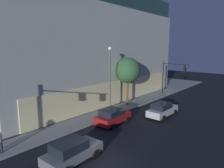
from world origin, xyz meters
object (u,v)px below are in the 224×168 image
at_px(modern_building, 68,48).
at_px(sidewalk_tree, 128,70).
at_px(car_red, 113,116).
at_px(street_lamp_sidewalk, 110,72).
at_px(car_grey, 72,151).
at_px(traffic_light_far_corner, 171,73).
at_px(pedestrian_waiting, 0,140).
at_px(car_silver, 162,110).

height_order(modern_building, sidewalk_tree, modern_building).
bearing_deg(car_red, sidewalk_tree, 24.63).
bearing_deg(sidewalk_tree, street_lamp_sidewalk, -174.88).
bearing_deg(street_lamp_sidewalk, car_grey, -152.05).
xyz_separation_m(traffic_light_far_corner, car_red, (-15.77, -0.95, -3.11)).
bearing_deg(pedestrian_waiting, car_silver, -17.87).
distance_m(modern_building, pedestrian_waiting, 22.11).
xyz_separation_m(sidewalk_tree, car_silver, (-1.13, -5.91, -4.06)).
relative_size(modern_building, car_red, 7.60).
bearing_deg(traffic_light_far_corner, modern_building, 123.60).
bearing_deg(car_silver, car_grey, 178.91).
bearing_deg(car_red, car_silver, -27.45).
relative_size(pedestrian_waiting, car_silver, 0.37).
bearing_deg(street_lamp_sidewalk, car_red, -134.54).
bearing_deg(car_red, traffic_light_far_corner, 3.43).
bearing_deg(traffic_light_far_corner, car_grey, -171.24).
bearing_deg(traffic_light_far_corner, street_lamp_sidewalk, 172.43).
height_order(car_grey, car_red, car_red).
xyz_separation_m(traffic_light_far_corner, car_silver, (-10.26, -3.81, -3.10)).
distance_m(car_red, car_silver, 6.21).
relative_size(car_red, car_silver, 0.90).
distance_m(sidewalk_tree, car_red, 8.37).
height_order(pedestrian_waiting, car_red, pedestrian_waiting).
height_order(street_lamp_sidewalk, car_red, street_lamp_sidewalk).
distance_m(traffic_light_far_corner, car_silver, 11.37).
bearing_deg(pedestrian_waiting, sidewalk_tree, 2.83).
height_order(traffic_light_far_corner, street_lamp_sidewalk, street_lamp_sidewalk).
bearing_deg(sidewalk_tree, pedestrian_waiting, -177.17).
bearing_deg(modern_building, car_silver, -92.15).
bearing_deg(pedestrian_waiting, car_red, -12.21).
height_order(traffic_light_far_corner, car_red, traffic_light_far_corner).
bearing_deg(street_lamp_sidewalk, sidewalk_tree, 5.12).
xyz_separation_m(modern_building, car_red, (-6.20, -15.35, -7.14)).
bearing_deg(car_silver, traffic_light_far_corner, 20.38).
bearing_deg(pedestrian_waiting, modern_building, 38.64).
xyz_separation_m(modern_building, street_lamp_sidewalk, (-3.55, -12.66, -2.86)).
relative_size(pedestrian_waiting, car_grey, 0.39).
bearing_deg(car_grey, street_lamp_sidewalk, 27.95).
height_order(street_lamp_sidewalk, car_grey, street_lamp_sidewalk).
height_order(modern_building, pedestrian_waiting, modern_building).
distance_m(sidewalk_tree, car_grey, 15.65).
relative_size(traffic_light_far_corner, car_red, 1.34).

